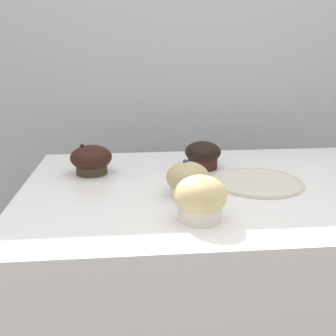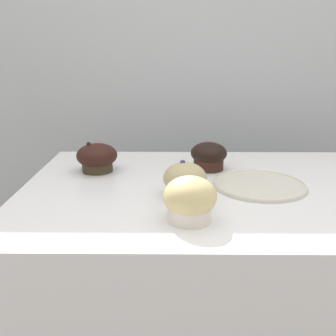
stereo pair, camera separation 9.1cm
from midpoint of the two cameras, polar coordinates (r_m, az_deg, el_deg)
name	(u,v)px [view 1 (the left image)]	position (r m, az deg, el deg)	size (l,w,h in m)	color
wall_back	(194,143)	(1.53, 2.02, 3.60)	(3.20, 0.10, 1.80)	#B2B7BC
muffin_front_center	(203,155)	(1.06, 2.62, 1.89)	(0.10, 0.10, 0.07)	#381E16
muffin_back_left	(200,199)	(0.74, 1.17, -4.58)	(0.10, 0.10, 0.09)	silver
muffin_back_right	(188,180)	(0.86, -0.15, -1.82)	(0.10, 0.10, 0.08)	silver
muffin_front_left	(91,160)	(1.04, -13.57, 1.15)	(0.11, 0.11, 0.08)	#3B301F
serving_plate	(257,181)	(0.96, 10.19, -1.97)	(0.22, 0.22, 0.01)	beige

